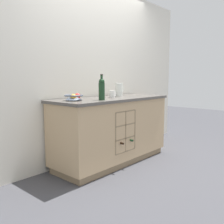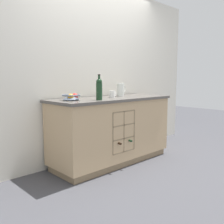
{
  "view_description": "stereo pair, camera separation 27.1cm",
  "coord_description": "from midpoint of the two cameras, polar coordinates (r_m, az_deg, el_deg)",
  "views": [
    {
      "loc": [
        -2.57,
        -2.29,
        1.18
      ],
      "look_at": [
        0.0,
        0.0,
        0.71
      ],
      "focal_mm": 40.0,
      "sensor_mm": 36.0,
      "label": 1
    },
    {
      "loc": [
        -2.38,
        -2.48,
        1.18
      ],
      "look_at": [
        0.0,
        0.0,
        0.71
      ],
      "focal_mm": 40.0,
      "sensor_mm": 36.0,
      "label": 2
    }
  ],
  "objects": [
    {
      "name": "back_wall",
      "position": [
        3.71,
        -6.64,
        9.13
      ],
      "size": [
        4.4,
        0.06,
        2.55
      ],
      "primitive_type": "cube",
      "color": "silver",
      "rests_on": "ground_plane"
    },
    {
      "name": "ceramic_mug",
      "position": [
        3.43,
        -2.16,
        4.09
      ],
      "size": [
        0.12,
        0.08,
        0.09
      ],
      "color": "white",
      "rests_on": "kitchen_island"
    },
    {
      "name": "kitchen_island",
      "position": [
        3.51,
        -2.2,
        -4.07
      ],
      "size": [
        1.81,
        0.7,
        0.92
      ],
      "color": "#8B7354",
      "rests_on": "ground_plane"
    },
    {
      "name": "ground_plane",
      "position": [
        3.63,
        -2.18,
        -11.25
      ],
      "size": [
        14.0,
        14.0,
        0.0
      ],
      "primitive_type": "plane",
      "color": "#424247"
    },
    {
      "name": "standing_wine_bottle",
      "position": [
        3.05,
        -4.94,
        5.35
      ],
      "size": [
        0.08,
        0.08,
        0.31
      ],
      "color": "#19381E",
      "rests_on": "kitchen_island"
    },
    {
      "name": "fruit_bowl",
      "position": [
        3.02,
        -11.25,
        3.4
      ],
      "size": [
        0.22,
        0.22,
        0.08
      ],
      "color": "#4C5666",
      "rests_on": "kitchen_island"
    },
    {
      "name": "white_pitcher",
      "position": [
        3.72,
        -0.48,
        5.2
      ],
      "size": [
        0.17,
        0.11,
        0.19
      ],
      "color": "silver",
      "rests_on": "kitchen_island"
    }
  ]
}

